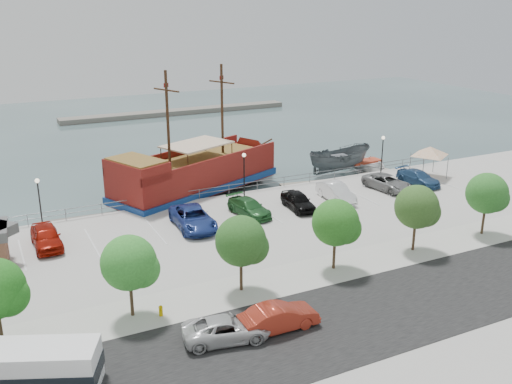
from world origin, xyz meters
name	(u,v)px	position (x,y,z in m)	size (l,w,h in m)	color
ground	(277,230)	(0.00, 0.00, -1.00)	(160.00, 160.00, 0.00)	#33494C
land_slab	(464,356)	(0.00, -21.00, -0.60)	(100.00, 58.00, 1.20)	#B0ADA8
street	(403,304)	(0.00, -16.00, 0.01)	(100.00, 8.00, 0.04)	black
sidewalk	(345,266)	(0.00, -10.00, 0.01)	(100.00, 4.00, 0.05)	#B9B7AF
seawall_railing	(238,188)	(0.00, 7.80, 0.53)	(50.00, 0.06, 1.00)	slate
far_shore	(178,112)	(10.00, 55.00, -0.60)	(40.00, 3.00, 0.80)	#6E6A5C
pirate_ship	(207,171)	(-1.40, 12.38, 1.22)	(21.19, 13.33, 13.25)	maroon
patrol_boat	(339,162)	(14.17, 11.55, 0.49)	(2.89, 7.68, 2.97)	#4D555A
speedboat	(364,165)	(17.70, 11.59, -0.31)	(4.73, 6.62, 1.37)	white
dock_west	(77,222)	(-14.97, 9.20, -0.82)	(6.23, 1.78, 0.36)	#67635B
dock_mid	(310,185)	(8.96, 9.20, -0.82)	(6.30, 1.80, 0.36)	gray
dock_east	(371,175)	(16.80, 9.20, -0.82)	(6.43, 1.84, 0.37)	gray
canopy_tent	(430,147)	(20.27, 4.09, 3.22)	(5.36, 5.36, 3.71)	slate
street_van	(227,329)	(-11.06, -14.74, 0.67)	(2.22, 4.81, 1.34)	silver
street_sedan	(279,317)	(-8.04, -15.07, 0.75)	(1.60, 4.58, 1.51)	#AE301E
shuttle_bus	(30,369)	(-20.99, -14.50, 1.10)	(6.81, 4.65, 2.27)	white
fire_hydrant	(161,310)	(-13.54, -10.80, 0.38)	(0.24, 0.24, 0.70)	#CDA300
lamp_post_left	(39,195)	(-18.00, 6.50, 2.94)	(0.36, 0.36, 4.28)	black
lamp_post_mid	(244,167)	(0.00, 6.50, 2.94)	(0.36, 0.36, 4.28)	black
lamp_post_right	(383,149)	(16.00, 6.50, 2.94)	(0.36, 0.36, 4.28)	black
tree_b	(132,264)	(-14.85, -10.07, 3.30)	(3.30, 3.20, 5.00)	#473321
tree_c	(243,242)	(-7.85, -10.07, 3.30)	(3.30, 3.20, 5.00)	#473321
tree_d	(338,224)	(-0.85, -10.07, 3.30)	(3.30, 3.20, 5.00)	#473321
tree_e	(419,208)	(6.15, -10.07, 3.30)	(3.30, 3.20, 5.00)	#473321
tree_f	(489,194)	(13.15, -10.07, 3.30)	(3.30, 3.20, 5.00)	#473321
parked_car_a	(46,237)	(-18.17, 2.63, 0.83)	(1.96, 4.88, 1.66)	#941205
parked_car_c	(193,218)	(-7.00, 1.40, 0.82)	(2.74, 5.94, 1.65)	navy
parked_car_d	(249,207)	(-1.67, 1.97, 0.71)	(1.99, 4.89, 1.42)	#25602B
parked_car_e	(298,201)	(2.89, 1.47, 0.77)	(1.83, 4.55, 1.55)	black
parked_car_f	(336,192)	(7.20, 1.89, 0.81)	(1.71, 4.92, 1.62)	white
parked_car_g	(387,183)	(13.51, 2.37, 0.73)	(2.43, 5.27, 1.46)	gray
parked_car_h	(418,178)	(17.39, 2.32, 0.71)	(1.99, 4.89, 1.42)	navy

